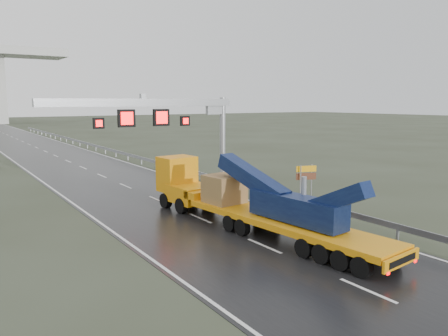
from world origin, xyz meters
TOP-DOWN VIEW (x-y plane):
  - ground at (0.00, 0.00)m, footprint 400.00×400.00m
  - road at (0.00, 40.00)m, footprint 11.00×200.00m
  - guardrail at (6.10, 30.00)m, footprint 0.20×140.00m
  - sign_gantry at (2.10, 17.99)m, footprint 14.90×1.20m
  - heavy_haul_truck at (1.08, 7.84)m, footprint 4.02×17.02m
  - exit_sign_pair at (8.56, 10.00)m, footprint 1.40×0.58m
  - striped_barrier at (6.00, 14.53)m, footprint 0.77×0.60m

SIDE VIEW (x-z plane):
  - ground at x=0.00m, z-range 0.00..0.00m
  - road at x=0.00m, z-range 0.00..0.02m
  - striped_barrier at x=6.00m, z-range 0.00..1.15m
  - guardrail at x=6.10m, z-range 0.00..1.40m
  - heavy_haul_truck at x=1.08m, z-range -0.45..3.52m
  - exit_sign_pair at x=8.56m, z-range 0.50..3.03m
  - sign_gantry at x=2.10m, z-range 1.90..9.33m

